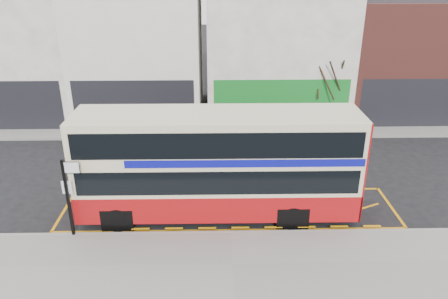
{
  "coord_description": "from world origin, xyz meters",
  "views": [
    {
      "loc": [
        -0.54,
        -14.52,
        9.76
      ],
      "look_at": [
        -0.2,
        2.0,
        2.58
      ],
      "focal_mm": 35.0,
      "sensor_mm": 36.0,
      "label": 1
    }
  ],
  "objects_px": {
    "car_silver": "(106,131)",
    "car_white": "(330,128)",
    "car_grey": "(251,134)",
    "street_tree_right": "(329,67)",
    "bus_stop_post": "(69,191)",
    "double_decker_bus": "(219,163)"
  },
  "relations": [
    {
      "from": "car_silver",
      "to": "car_white",
      "type": "bearing_deg",
      "value": -93.9
    },
    {
      "from": "car_silver",
      "to": "car_grey",
      "type": "bearing_deg",
      "value": -98.11
    },
    {
      "from": "street_tree_right",
      "to": "car_silver",
      "type": "bearing_deg",
      "value": -170.45
    },
    {
      "from": "car_silver",
      "to": "street_tree_right",
      "type": "distance_m",
      "value": 13.8
    },
    {
      "from": "car_grey",
      "to": "bus_stop_post",
      "type": "bearing_deg",
      "value": 155.66
    },
    {
      "from": "double_decker_bus",
      "to": "car_white",
      "type": "distance_m",
      "value": 10.7
    },
    {
      "from": "bus_stop_post",
      "to": "car_grey",
      "type": "distance_m",
      "value": 11.81
    },
    {
      "from": "car_white",
      "to": "street_tree_right",
      "type": "distance_m",
      "value": 3.75
    },
    {
      "from": "car_silver",
      "to": "car_grey",
      "type": "height_order",
      "value": "car_silver"
    },
    {
      "from": "bus_stop_post",
      "to": "car_silver",
      "type": "xyz_separation_m",
      "value": [
        -0.97,
        9.55,
        -1.35
      ]
    },
    {
      "from": "street_tree_right",
      "to": "bus_stop_post",
      "type": "bearing_deg",
      "value": -136.17
    },
    {
      "from": "bus_stop_post",
      "to": "double_decker_bus",
      "type": "bearing_deg",
      "value": 15.92
    },
    {
      "from": "bus_stop_post",
      "to": "street_tree_right",
      "type": "distance_m",
      "value": 17.11
    },
    {
      "from": "double_decker_bus",
      "to": "street_tree_right",
      "type": "relative_size",
      "value": 1.98
    },
    {
      "from": "street_tree_right",
      "to": "car_grey",
      "type": "bearing_deg",
      "value": -150.87
    },
    {
      "from": "bus_stop_post",
      "to": "car_grey",
      "type": "bearing_deg",
      "value": 50.74
    },
    {
      "from": "double_decker_bus",
      "to": "bus_stop_post",
      "type": "distance_m",
      "value": 5.74
    },
    {
      "from": "car_grey",
      "to": "street_tree_right",
      "type": "xyz_separation_m",
      "value": [
        4.85,
        2.7,
        3.21
      ]
    },
    {
      "from": "car_grey",
      "to": "car_white",
      "type": "bearing_deg",
      "value": -66.68
    },
    {
      "from": "double_decker_bus",
      "to": "car_white",
      "type": "relative_size",
      "value": 2.41
    },
    {
      "from": "car_silver",
      "to": "double_decker_bus",
      "type": "bearing_deg",
      "value": -145.83
    },
    {
      "from": "car_grey",
      "to": "car_white",
      "type": "distance_m",
      "value": 4.79
    }
  ]
}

